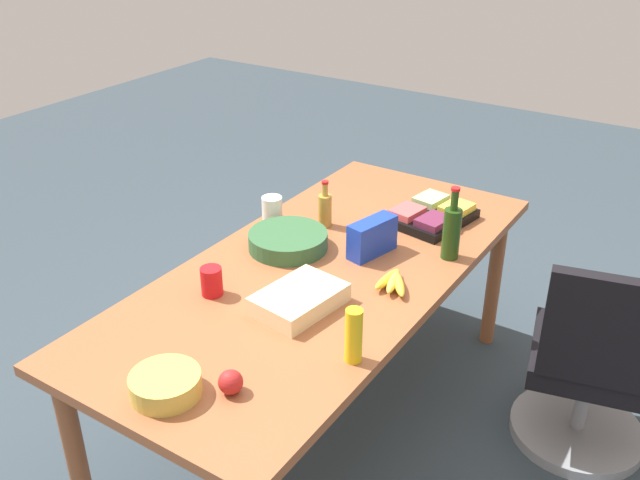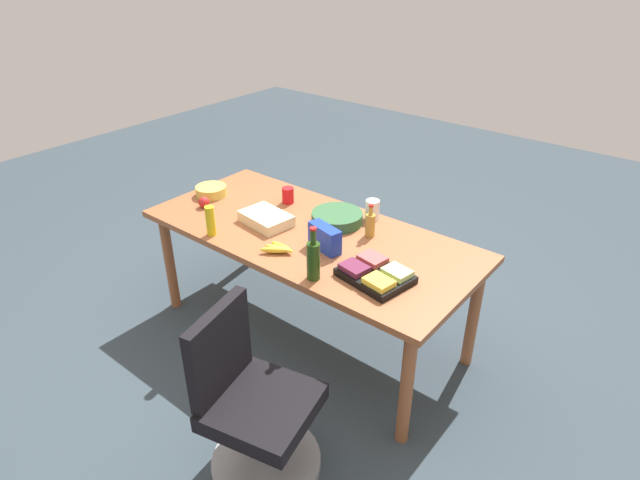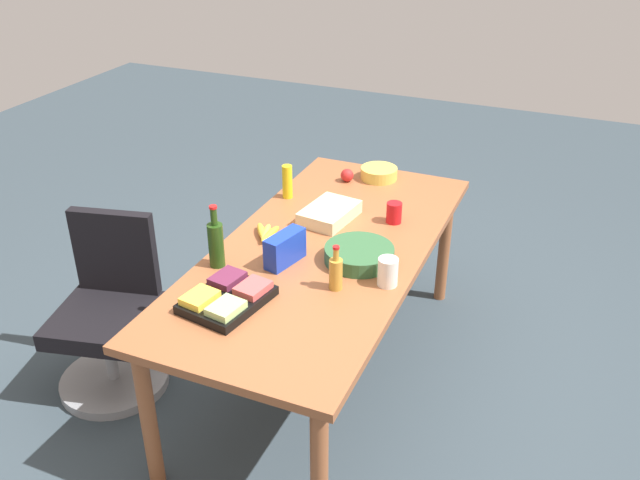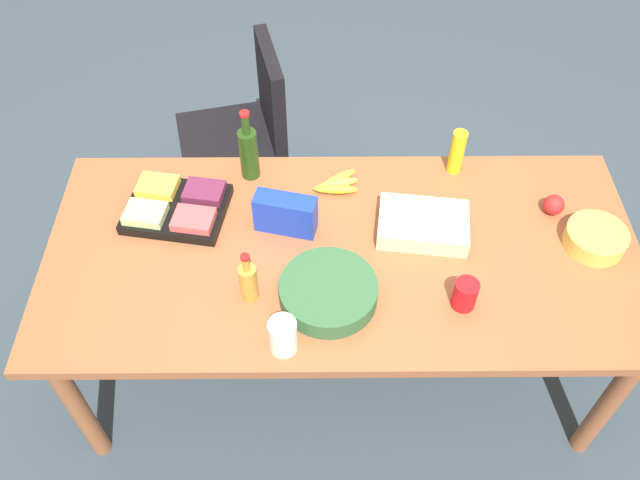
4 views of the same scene
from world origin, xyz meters
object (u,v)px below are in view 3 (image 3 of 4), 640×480
(sheet_cake, at_px, (329,213))
(chip_bowl, at_px, (379,173))
(conference_table, at_px, (323,261))
(office_chair, at_px, (110,324))
(mayo_jar, at_px, (388,272))
(banana_bunch, at_px, (266,233))
(wine_bottle, at_px, (216,243))
(chip_bag_blue, at_px, (285,249))
(red_solo_cup, at_px, (394,213))
(salad_bowl, at_px, (359,254))
(fruit_platter, at_px, (227,297))
(apple_red, at_px, (347,175))
(dressing_bottle, at_px, (336,273))
(mustard_bottle, at_px, (287,182))

(sheet_cake, height_order, chip_bowl, sheet_cake)
(conference_table, height_order, office_chair, office_chair)
(office_chair, xyz_separation_m, mayo_jar, (0.27, -1.38, 0.50))
(banana_bunch, bearing_deg, chip_bowl, -17.34)
(sheet_cake, bearing_deg, wine_bottle, 154.96)
(office_chair, distance_m, mayo_jar, 1.49)
(banana_bunch, height_order, wine_bottle, wine_bottle)
(conference_table, xyz_separation_m, banana_bunch, (-0.02, 0.30, 0.10))
(wine_bottle, xyz_separation_m, chip_bag_blue, (0.15, -0.28, -0.04))
(office_chair, distance_m, chip_bag_blue, 1.05)
(banana_bunch, distance_m, mayo_jar, 0.72)
(red_solo_cup, bearing_deg, wine_bottle, 140.06)
(office_chair, relative_size, salad_bowl, 2.78)
(mayo_jar, bearing_deg, chip_bag_blue, 90.57)
(office_chair, relative_size, fruit_platter, 2.27)
(fruit_platter, relative_size, salad_bowl, 1.22)
(fruit_platter, bearing_deg, conference_table, -16.74)
(red_solo_cup, distance_m, mayo_jar, 0.61)
(salad_bowl, xyz_separation_m, chip_bag_blue, (-0.15, 0.31, 0.04))
(conference_table, distance_m, mayo_jar, 0.46)
(fruit_platter, bearing_deg, apple_red, -0.22)
(banana_bunch, height_order, dressing_bottle, dressing_bottle)
(dressing_bottle, relative_size, mayo_jar, 1.61)
(fruit_platter, distance_m, sheet_cake, 0.91)
(office_chair, relative_size, apple_red, 12.00)
(office_chair, xyz_separation_m, sheet_cake, (0.76, -0.90, 0.47))
(chip_bowl, bearing_deg, conference_table, -178.70)
(apple_red, bearing_deg, mustard_bottle, 145.95)
(fruit_platter, relative_size, chip_bag_blue, 1.82)
(red_solo_cup, distance_m, chip_bag_blue, 0.68)
(apple_red, relative_size, mayo_jar, 0.58)
(salad_bowl, relative_size, sheet_cake, 1.02)
(sheet_cake, xyz_separation_m, apple_red, (0.49, 0.09, 0.00))
(chip_bowl, bearing_deg, dressing_bottle, -170.02)
(salad_bowl, xyz_separation_m, red_solo_cup, (0.45, -0.03, 0.02))
(apple_red, xyz_separation_m, mayo_jar, (-0.98, -0.57, 0.03))
(mayo_jar, bearing_deg, sheet_cake, 44.47)
(conference_table, xyz_separation_m, wine_bottle, (-0.35, 0.39, 0.20))
(fruit_platter, height_order, banana_bunch, fruit_platter)
(mayo_jar, distance_m, chip_bag_blue, 0.50)
(wine_bottle, bearing_deg, conference_table, -47.76)
(salad_bowl, relative_size, mayo_jar, 2.50)
(red_solo_cup, bearing_deg, dressing_bottle, 176.74)
(red_solo_cup, bearing_deg, mustard_bottle, 84.86)
(fruit_platter, xyz_separation_m, mayo_jar, (0.41, -0.58, 0.03))
(red_solo_cup, xyz_separation_m, sheet_cake, (-0.10, 0.32, -0.02))
(banana_bunch, height_order, chip_bag_blue, chip_bag_blue)
(conference_table, relative_size, salad_bowl, 6.46)
(chip_bag_blue, bearing_deg, fruit_platter, 169.29)
(chip_bag_blue, bearing_deg, banana_bunch, 46.42)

